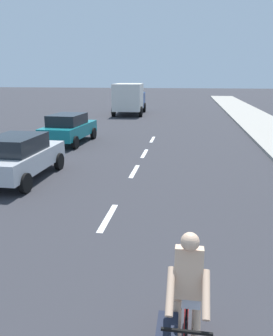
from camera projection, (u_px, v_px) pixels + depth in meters
The scene contains 9 objects.
ground_plane at pixel (151, 143), 18.51m from camera, with size 160.00×160.00×0.00m, color #2D2D33.
lane_stripe_2 at pixel (108, 218), 8.81m from camera, with size 0.16×1.80×0.01m, color white.
lane_stripe_3 at pixel (134, 171), 13.04m from camera, with size 0.16×1.80×0.01m, color white.
lane_stripe_4 at pixel (144, 153), 15.99m from camera, with size 0.16×1.80×0.01m, color white.
lane_stripe_5 at pixel (152, 139), 19.46m from camera, with size 0.16×1.80×0.01m, color white.
cyclist at pixel (183, 310), 4.10m from camera, with size 0.62×1.71×1.82m.
parked_car_silver at pixel (19, 156), 11.84m from camera, with size 1.95×4.13×1.57m.
parked_car_teal at pixel (69, 128), 18.22m from camera, with size 2.10×4.23×1.57m.
delivery_truck at pixel (129, 98), 31.52m from camera, with size 2.90×6.35×2.80m.
Camera 1 is at (1.93, 1.87, 3.55)m, focal length 36.58 mm.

